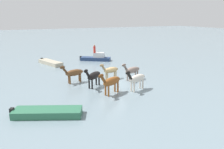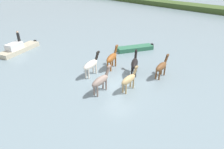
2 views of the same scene
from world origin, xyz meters
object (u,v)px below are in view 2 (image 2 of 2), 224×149
(horse_gray_outer, at_px, (162,66))
(boat_dinghy_port, at_px, (19,49))
(horse_dark_mare, at_px, (129,79))
(person_spotter_bow, at_px, (18,36))
(horse_rear_stallion, at_px, (135,63))
(boat_launch_far, at_px, (135,49))
(horse_pinto_flank, at_px, (101,80))
(horse_mid_herd, at_px, (91,64))
(horse_dun_straggler, at_px, (112,58))

(horse_gray_outer, relative_size, boat_dinghy_port, 0.45)
(horse_dark_mare, bearing_deg, person_spotter_bow, 92.24)
(horse_rear_stallion, distance_m, boat_launch_far, 6.24)
(horse_rear_stallion, distance_m, horse_dark_mare, 2.89)
(horse_gray_outer, bearing_deg, boat_launch_far, 50.11)
(horse_rear_stallion, xyz_separation_m, horse_pinto_flank, (0.39, -4.23, -0.04))
(person_spotter_bow, bearing_deg, horse_gray_outer, 24.91)
(horse_pinto_flank, relative_size, boat_launch_far, 0.54)
(horse_mid_herd, height_order, boat_dinghy_port, horse_mid_herd)
(boat_dinghy_port, xyz_separation_m, boat_launch_far, (8.84, 10.64, -0.15))
(horse_dark_mare, distance_m, person_spotter_bow, 15.06)
(horse_rear_stallion, bearing_deg, boat_launch_far, 3.91)
(horse_mid_herd, distance_m, horse_gray_outer, 6.20)
(horse_rear_stallion, relative_size, horse_gray_outer, 0.93)
(horse_gray_outer, bearing_deg, horse_rear_stallion, 112.85)
(horse_dark_mare, relative_size, boat_launch_far, 0.50)
(horse_pinto_flank, relative_size, person_spotter_bow, 2.04)
(horse_mid_herd, xyz_separation_m, person_spotter_bow, (-10.70, -2.56, 0.67))
(horse_mid_herd, relative_size, horse_dun_straggler, 1.00)
(horse_mid_herd, distance_m, horse_dun_straggler, 2.39)
(horse_rear_stallion, relative_size, horse_dark_mare, 0.99)
(horse_dark_mare, xyz_separation_m, boat_launch_far, (-5.67, 7.06, -0.79))
(horse_dark_mare, relative_size, person_spotter_bow, 1.89)
(boat_dinghy_port, bearing_deg, horse_pinto_flank, 71.33)
(horse_pinto_flank, height_order, person_spotter_bow, person_spotter_bow)
(horse_rear_stallion, xyz_separation_m, boat_dinghy_port, (-12.89, -5.98, -0.75))
(boat_launch_far, xyz_separation_m, person_spotter_bow, (-9.01, -10.32, 1.59))
(horse_rear_stallion, distance_m, person_spotter_bow, 14.26)
(horse_mid_herd, relative_size, person_spotter_bow, 2.10)
(horse_rear_stallion, bearing_deg, horse_gray_outer, -93.31)
(horse_rear_stallion, xyz_separation_m, horse_dun_straggler, (-2.26, -0.72, 0.03))
(horse_dun_straggler, height_order, person_spotter_bow, person_spotter_bow)
(horse_gray_outer, height_order, horse_dun_straggler, horse_dun_straggler)
(horse_dun_straggler, relative_size, boat_dinghy_port, 0.48)
(horse_rear_stallion, distance_m, horse_dun_straggler, 2.37)
(horse_rear_stallion, xyz_separation_m, horse_mid_herd, (-2.36, -3.10, 0.01))
(horse_rear_stallion, bearing_deg, horse_dun_straggler, 70.50)
(horse_pinto_flank, xyz_separation_m, person_spotter_bow, (-13.45, -1.43, 0.72))
(horse_dun_straggler, distance_m, horse_pinto_flank, 4.40)
(horse_rear_stallion, distance_m, horse_mid_herd, 3.90)
(horse_dark_mare, bearing_deg, boat_launch_far, 28.48)
(person_spotter_bow, bearing_deg, horse_dun_straggler, 24.58)
(horse_mid_herd, bearing_deg, horse_rear_stallion, -56.51)
(horse_dun_straggler, relative_size, horse_pinto_flank, 1.03)
(horse_gray_outer, distance_m, person_spotter_bow, 16.61)
(horse_rear_stallion, relative_size, boat_launch_far, 0.49)
(horse_dark_mare, xyz_separation_m, horse_gray_outer, (0.37, 3.72, 0.05))
(horse_rear_stallion, relative_size, person_spotter_bow, 1.87)
(horse_pinto_flank, distance_m, boat_launch_far, 9.98)
(person_spotter_bow, bearing_deg, horse_mid_herd, 13.45)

